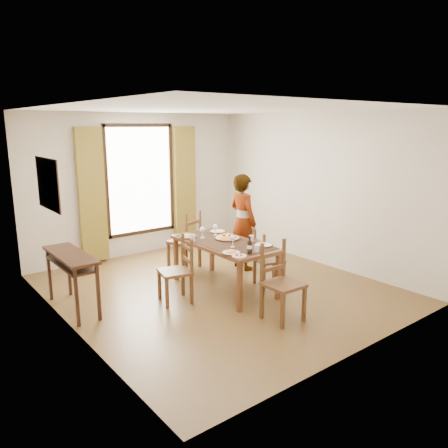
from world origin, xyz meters
TOP-DOWN VIEW (x-y plane):
  - ground at (0.00, 0.00)m, footprint 5.00×5.00m
  - room_shell at (-0.00, 0.13)m, footprint 4.60×5.10m
  - console_table at (-2.03, 0.60)m, footprint 0.38×1.20m
  - dining_table at (0.07, -0.06)m, footprint 0.84×1.72m
  - chair_west at (-0.76, -0.04)m, footprint 0.50×0.50m
  - chair_north at (0.15, 1.13)m, footprint 0.58×0.58m
  - chair_south at (-0.01, -1.36)m, footprint 0.46×0.46m
  - chair_east at (0.67, -0.39)m, footprint 0.50×0.50m
  - man at (0.95, 0.53)m, footprint 0.64×0.45m
  - plate_sw at (-0.24, -0.61)m, footprint 0.27×0.27m
  - plate_se at (0.38, -0.61)m, footprint 0.27×0.27m
  - plate_nw at (-0.22, 0.49)m, footprint 0.27×0.27m
  - plate_ne at (0.35, 0.47)m, footprint 0.27×0.27m
  - pasta_platter at (0.20, 0.03)m, footprint 0.40×0.40m
  - caprese_plate at (-0.25, -0.79)m, footprint 0.20×0.20m
  - wine_glass_a at (-0.02, -0.38)m, footprint 0.08×0.08m
  - wine_glass_b at (0.20, 0.33)m, footprint 0.08×0.08m
  - wine_glass_c at (-0.07, 0.31)m, footprint 0.08×0.08m
  - tumbler_a at (0.37, -0.33)m, footprint 0.07×0.07m
  - tumbler_b at (-0.29, 0.26)m, footprint 0.07×0.07m
  - tumbler_c at (0.09, -0.78)m, footprint 0.07×0.07m
  - wine_bottle at (-0.05, -0.78)m, footprint 0.07×0.07m

SIDE VIEW (x-z plane):
  - ground at x=0.00m, z-range 0.00..0.00m
  - chair_east at x=0.67m, z-range -0.03..0.86m
  - chair_west at x=-0.76m, z-range -0.03..0.92m
  - chair_south at x=-0.01m, z-range -0.04..0.98m
  - chair_north at x=0.15m, z-range -0.04..0.99m
  - console_table at x=-2.03m, z-range 0.28..1.08m
  - dining_table at x=0.07m, z-range 0.31..1.06m
  - caprese_plate at x=-0.25m, z-range 0.76..0.80m
  - plate_sw at x=-0.24m, z-range 0.76..0.81m
  - plate_se at x=0.38m, z-range 0.76..0.81m
  - plate_nw at x=-0.22m, z-range 0.76..0.81m
  - plate_ne at x=0.35m, z-range 0.76..0.81m
  - pasta_platter at x=0.20m, z-range 0.76..0.86m
  - tumbler_a at x=0.37m, z-range 0.76..0.86m
  - tumbler_b at x=-0.29m, z-range 0.76..0.86m
  - tumbler_c at x=0.09m, z-range 0.76..0.86m
  - man at x=0.95m, z-range 0.00..1.67m
  - wine_glass_a at x=-0.02m, z-range 0.76..0.94m
  - wine_glass_b at x=0.20m, z-range 0.76..0.94m
  - wine_glass_c at x=-0.07m, z-range 0.76..0.94m
  - wine_bottle at x=-0.05m, z-range 0.76..1.00m
  - room_shell at x=0.00m, z-range 0.17..2.91m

